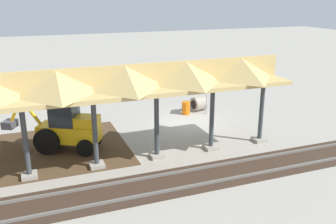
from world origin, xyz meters
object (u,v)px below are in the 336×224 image
at_px(stop_sign, 207,88).
at_px(backhoe, 66,127).
at_px(concrete_pipe, 199,104).
at_px(traffic_barrel, 186,108).

xyz_separation_m(stop_sign, backhoe, (9.78, 3.02, -0.58)).
distance_m(stop_sign, concrete_pipe, 1.66).
relative_size(backhoe, traffic_barrel, 5.68).
relative_size(stop_sign, backhoe, 0.50).
bearing_deg(traffic_barrel, stop_sign, 161.58).
height_order(stop_sign, backhoe, backhoe).
distance_m(backhoe, traffic_barrel, 9.15).
height_order(backhoe, concrete_pipe, backhoe).
bearing_deg(concrete_pipe, backhoe, 22.43).
distance_m(stop_sign, backhoe, 10.25).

